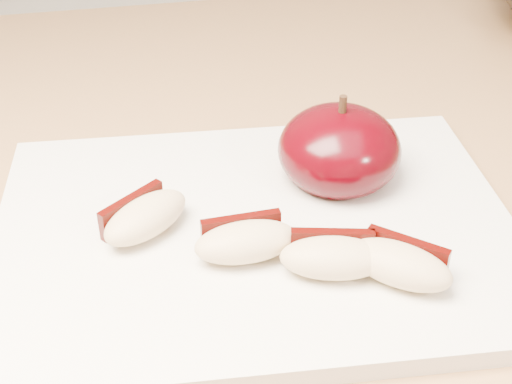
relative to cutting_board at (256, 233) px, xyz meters
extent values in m
cube|color=silver|center=(0.06, 0.81, -0.46)|extent=(2.40, 0.60, 0.90)
cube|color=#AB7E4A|center=(0.06, 0.11, -0.03)|extent=(1.64, 0.64, 0.04)
cube|color=silver|center=(0.00, 0.00, 0.00)|extent=(0.34, 0.26, 0.01)
ellipsoid|color=black|center=(0.07, 0.04, 0.03)|extent=(0.11, 0.11, 0.06)
cylinder|color=black|center=(0.07, 0.04, 0.06)|extent=(0.01, 0.01, 0.01)
ellipsoid|color=tan|center=(-0.07, 0.01, 0.02)|extent=(0.07, 0.06, 0.02)
cube|color=black|center=(-0.08, 0.02, 0.02)|extent=(0.04, 0.03, 0.02)
ellipsoid|color=tan|center=(-0.01, -0.03, 0.02)|extent=(0.06, 0.03, 0.02)
cube|color=black|center=(-0.01, -0.02, 0.02)|extent=(0.05, 0.01, 0.02)
ellipsoid|color=tan|center=(0.03, -0.05, 0.02)|extent=(0.07, 0.04, 0.02)
cube|color=black|center=(0.04, -0.04, 0.02)|extent=(0.05, 0.02, 0.02)
ellipsoid|color=tan|center=(0.07, -0.07, 0.02)|extent=(0.07, 0.06, 0.02)
cube|color=black|center=(0.08, -0.06, 0.02)|extent=(0.04, 0.04, 0.02)
camera|label=1|loc=(-0.07, -0.35, 0.28)|focal=50.00mm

